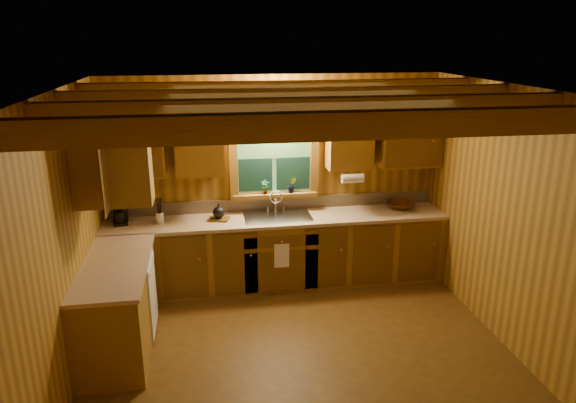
{
  "coord_description": "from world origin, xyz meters",
  "views": [
    {
      "loc": [
        -0.85,
        -4.44,
        3.04
      ],
      "look_at": [
        0.0,
        0.8,
        1.35
      ],
      "focal_mm": 32.6,
      "sensor_mm": 36.0,
      "label": 1
    }
  ],
  "objects_px": {
    "coffee_maker": "(120,211)",
    "wicker_basket": "(401,205)",
    "sink": "(278,220)",
    "cutting_board": "(219,219)"
  },
  "relations": [
    {
      "from": "sink",
      "to": "cutting_board",
      "type": "relative_size",
      "value": 3.33
    },
    {
      "from": "sink",
      "to": "wicker_basket",
      "type": "relative_size",
      "value": 2.3
    },
    {
      "from": "coffee_maker",
      "to": "sink",
      "type": "bearing_deg",
      "value": -11.96
    },
    {
      "from": "wicker_basket",
      "to": "cutting_board",
      "type": "bearing_deg",
      "value": -178.46
    },
    {
      "from": "cutting_board",
      "to": "sink",
      "type": "bearing_deg",
      "value": 15.98
    },
    {
      "from": "coffee_maker",
      "to": "cutting_board",
      "type": "xyz_separation_m",
      "value": [
        1.16,
        -0.07,
        -0.14
      ]
    },
    {
      "from": "coffee_maker",
      "to": "wicker_basket",
      "type": "height_order",
      "value": "coffee_maker"
    },
    {
      "from": "coffee_maker",
      "to": "cutting_board",
      "type": "height_order",
      "value": "coffee_maker"
    },
    {
      "from": "sink",
      "to": "cutting_board",
      "type": "distance_m",
      "value": 0.72
    },
    {
      "from": "sink",
      "to": "coffee_maker",
      "type": "height_order",
      "value": "same"
    }
  ]
}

